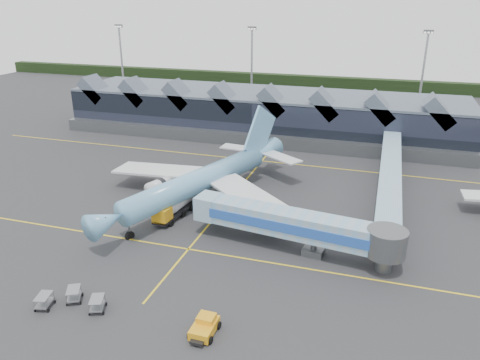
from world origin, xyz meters
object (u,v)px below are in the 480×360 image
(main_airliner, at_px, (204,179))
(jet_bridge, at_px, (305,227))
(fuel_truck, at_px, (175,205))
(pushback_tug, at_px, (205,327))

(main_airliner, relative_size, jet_bridge, 1.46)
(jet_bridge, distance_m, fuel_truck, 20.54)
(main_airliner, height_order, fuel_truck, main_airliner)
(fuel_truck, xyz_separation_m, pushback_tug, (13.54, -22.67, -0.98))
(pushback_tug, bearing_deg, main_airliner, 112.05)
(main_airliner, bearing_deg, pushback_tug, -48.50)
(jet_bridge, relative_size, pushback_tug, 7.13)
(main_airliner, bearing_deg, jet_bridge, -11.52)
(jet_bridge, relative_size, fuel_truck, 2.92)
(pushback_tug, bearing_deg, fuel_truck, 121.28)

